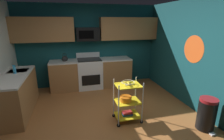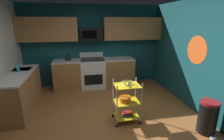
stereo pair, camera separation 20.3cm
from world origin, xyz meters
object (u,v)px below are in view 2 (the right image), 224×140
Objects in this scene: kettle at (68,58)px; dish_soap_bottle at (18,68)px; microwave at (91,34)px; rolling_cart at (127,102)px; oven_range at (93,73)px; trash_can at (208,117)px; book_stack at (126,114)px; fruit_bowl at (127,83)px; mixing_bowl_large at (125,99)px.

kettle is 1.32× the size of dish_soap_bottle.
rolling_cart is at bearing -76.03° from microwave.
dish_soap_bottle is at bearing -151.69° from oven_range.
trash_can is at bearing -25.15° from rolling_cart.
book_stack is 2.60m from kettle.
rolling_cart is 0.42m from fruit_bowl.
dish_soap_bottle reaches higher than rolling_cart.
rolling_cart is 2.70m from dish_soap_bottle.
dish_soap_bottle is (-2.35, 1.11, 0.50)m from mixing_bowl_large.
rolling_cart is at bearing 154.85° from trash_can.
trash_can is (2.70, -2.77, -0.67)m from kettle.
kettle is (-1.28, 2.10, 0.12)m from fruit_bowl.
dish_soap_bottle reaches higher than trash_can.
oven_range is 2.20m from book_stack.
kettle is at bearing 120.49° from mixing_bowl_large.
fruit_bowl is at bearing -76.03° from microwave.
mixing_bowl_large is 0.38× the size of trash_can.
mixing_bowl_large is (0.51, -2.11, 0.04)m from oven_range.
fruit_bowl is 1.22× the size of book_stack.
oven_range is 2.18m from rolling_cart.
dish_soap_bottle is (-1.11, -0.99, 0.02)m from kettle.
fruit_bowl reaches higher than trash_can.
microwave is 2.42m from fruit_bowl.
kettle is 1.48m from dish_soap_bottle.
book_stack is at bearing -1.79° from fruit_bowl.
microwave is at bearing 103.97° from rolling_cart.
rolling_cart is 4.12× the size of book_stack.
book_stack is at bearing 154.85° from trash_can.
rolling_cart is 3.47× the size of kettle.
microwave is 0.77× the size of rolling_cart.
mixing_bowl_large is at bearing -59.51° from kettle.
oven_range is 3.40m from trash_can.
rolling_cart reaches higher than book_stack.
trash_can is (1.42, -0.67, -0.55)m from fruit_bowl.
oven_range is 4.95× the size of book_stack.
book_stack is at bearing -25.02° from dish_soap_bottle.
fruit_bowl is at bearing -75.37° from oven_range.
oven_range is 1.20× the size of rolling_cart.
rolling_cart is at bearing -58.66° from kettle.
fruit_bowl is (-0.00, 0.00, 0.42)m from rolling_cart.
book_stack is at bearing -75.37° from oven_range.
kettle is 3.92m from trash_can.
oven_range is 2.21m from fruit_bowl.
oven_range is at bearing 104.63° from book_stack.
fruit_bowl is (0.55, -2.11, 0.40)m from oven_range.
microwave reaches higher than book_stack.
kettle is (-0.73, -0.00, 0.52)m from oven_range.
oven_range is 2.16m from dish_soap_bottle.
mixing_bowl_large is at bearing 155.49° from trash_can.
kettle is at bearing 121.34° from book_stack.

